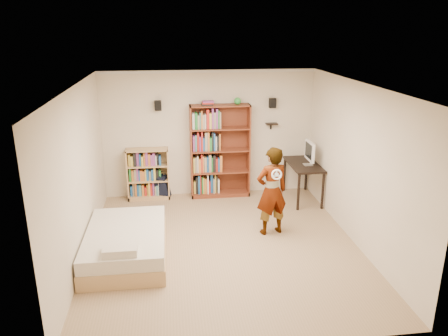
# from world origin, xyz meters

# --- Properties ---
(ground) EXTENTS (4.50, 5.00, 0.01)m
(ground) POSITION_xyz_m (0.00, 0.00, 0.00)
(ground) COLOR tan
(ground) RESTS_ON ground
(room_shell) EXTENTS (4.52, 5.02, 2.71)m
(room_shell) POSITION_xyz_m (0.00, 0.00, 1.76)
(room_shell) COLOR silver
(room_shell) RESTS_ON ground
(crown_molding) EXTENTS (4.50, 5.00, 0.06)m
(crown_molding) POSITION_xyz_m (0.00, 0.00, 2.67)
(crown_molding) COLOR silver
(crown_molding) RESTS_ON room_shell
(speaker_left) EXTENTS (0.14, 0.12, 0.20)m
(speaker_left) POSITION_xyz_m (-1.05, 2.40, 2.00)
(speaker_left) COLOR black
(speaker_left) RESTS_ON room_shell
(speaker_right) EXTENTS (0.14, 0.12, 0.20)m
(speaker_right) POSITION_xyz_m (1.35, 2.40, 2.00)
(speaker_right) COLOR black
(speaker_right) RESTS_ON room_shell
(wall_shelf) EXTENTS (0.25, 0.16, 0.02)m
(wall_shelf) POSITION_xyz_m (1.35, 2.41, 1.55)
(wall_shelf) COLOR black
(wall_shelf) RESTS_ON room_shell
(tall_bookshelf) EXTENTS (1.26, 0.37, 2.00)m
(tall_bookshelf) POSITION_xyz_m (0.22, 2.32, 1.00)
(tall_bookshelf) COLOR maroon
(tall_bookshelf) RESTS_ON ground
(low_bookshelf) EXTENTS (0.88, 0.33, 1.10)m
(low_bookshelf) POSITION_xyz_m (-1.32, 2.33, 0.55)
(low_bookshelf) COLOR tan
(low_bookshelf) RESTS_ON ground
(computer_desk) EXTENTS (0.59, 1.18, 0.81)m
(computer_desk) POSITION_xyz_m (1.93, 1.86, 0.40)
(computer_desk) COLOR black
(computer_desk) RESTS_ON ground
(imac) EXTENTS (0.12, 0.51, 0.50)m
(imac) POSITION_xyz_m (1.99, 1.75, 1.06)
(imac) COLOR white
(imac) RESTS_ON computer_desk
(daybed) EXTENTS (1.26, 1.94, 0.57)m
(daybed) POSITION_xyz_m (-1.60, -0.15, 0.29)
(daybed) COLOR silver
(daybed) RESTS_ON ground
(person) EXTENTS (0.66, 0.51, 1.60)m
(person) POSITION_xyz_m (0.90, 0.39, 0.80)
(person) COLOR black
(person) RESTS_ON ground
(wii_wheel) EXTENTS (0.18, 0.07, 0.19)m
(wii_wheel) POSITION_xyz_m (0.90, 0.09, 1.21)
(wii_wheel) COLOR white
(wii_wheel) RESTS_ON person
(navy_bag) EXTENTS (0.42, 0.34, 0.50)m
(navy_bag) POSITION_xyz_m (-1.07, 2.33, 0.25)
(navy_bag) COLOR black
(navy_bag) RESTS_ON ground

